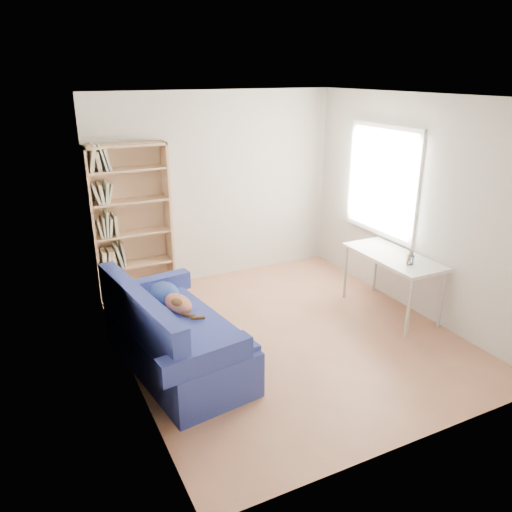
{
  "coord_description": "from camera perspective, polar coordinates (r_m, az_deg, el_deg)",
  "views": [
    {
      "loc": [
        -2.52,
        -4.37,
        2.83
      ],
      "look_at": [
        -0.18,
        0.4,
        0.85
      ],
      "focal_mm": 35.0,
      "sensor_mm": 36.0,
      "label": 1
    }
  ],
  "objects": [
    {
      "name": "pen_cup",
      "position": [
        5.95,
        17.25,
        -0.32
      ],
      "size": [
        0.09,
        0.09,
        0.17
      ],
      "color": "white",
      "rests_on": "desk"
    },
    {
      "name": "room_shell",
      "position": [
        5.26,
        4.51,
        7.26
      ],
      "size": [
        3.54,
        4.04,
        2.62
      ],
      "color": "silver",
      "rests_on": "ground"
    },
    {
      "name": "ground",
      "position": [
        5.78,
        3.37,
        -8.89
      ],
      "size": [
        4.0,
        4.0,
        0.0
      ],
      "primitive_type": "plane",
      "color": "#AA6A4C",
      "rests_on": "ground"
    },
    {
      "name": "bookshelf",
      "position": [
        6.61,
        -14.01,
        3.02
      ],
      "size": [
        1.0,
        0.31,
        2.0
      ],
      "color": "tan",
      "rests_on": "ground"
    },
    {
      "name": "sofa",
      "position": [
        5.11,
        -9.53,
        -9.05
      ],
      "size": [
        1.11,
        1.94,
        0.9
      ],
      "rotation": [
        0.0,
        0.0,
        0.14
      ],
      "color": "navy",
      "rests_on": "ground"
    },
    {
      "name": "desk",
      "position": [
        6.23,
        15.37,
        -0.49
      ],
      "size": [
        0.59,
        1.28,
        0.75
      ],
      "color": "white",
      "rests_on": "ground"
    }
  ]
}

